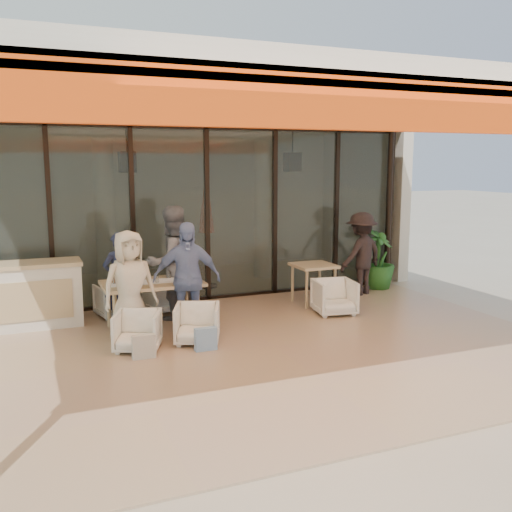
{
  "coord_description": "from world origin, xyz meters",
  "views": [
    {
      "loc": [
        -3.13,
        -6.92,
        2.54
      ],
      "look_at": [
        0.1,
        0.9,
        1.15
      ],
      "focal_mm": 40.0,
      "sensor_mm": 36.0,
      "label": 1
    }
  ],
  "objects_px": {
    "chair_far_right": "(165,293)",
    "diner_cream": "(130,286)",
    "standing_woman": "(361,254)",
    "dining_table": "(152,285)",
    "side_table": "(314,270)",
    "side_chair": "(334,296)",
    "chair_far_left": "(116,299)",
    "diner_grey": "(172,263)",
    "chair_near_left": "(138,329)",
    "diner_navy": "(119,279)",
    "host_counter": "(19,296)",
    "diner_periwinkle": "(187,279)",
    "potted_palm": "(378,259)",
    "chair_near_right": "(197,322)"
  },
  "relations": [
    {
      "from": "chair_far_right",
      "to": "diner_cream",
      "type": "height_order",
      "value": "diner_cream"
    },
    {
      "from": "standing_woman",
      "to": "dining_table",
      "type": "bearing_deg",
      "value": -8.24
    },
    {
      "from": "side_table",
      "to": "side_chair",
      "type": "height_order",
      "value": "side_table"
    },
    {
      "from": "chair_far_left",
      "to": "diner_grey",
      "type": "bearing_deg",
      "value": 137.65
    },
    {
      "from": "dining_table",
      "to": "chair_near_left",
      "type": "height_order",
      "value": "dining_table"
    },
    {
      "from": "side_chair",
      "to": "standing_woman",
      "type": "relative_size",
      "value": 0.41
    },
    {
      "from": "dining_table",
      "to": "diner_cream",
      "type": "distance_m",
      "value": 0.63
    },
    {
      "from": "chair_far_right",
      "to": "side_table",
      "type": "height_order",
      "value": "side_table"
    },
    {
      "from": "diner_navy",
      "to": "host_counter",
      "type": "bearing_deg",
      "value": -28.35
    },
    {
      "from": "diner_periwinkle",
      "to": "chair_far_left",
      "type": "bearing_deg",
      "value": 132.92
    },
    {
      "from": "dining_table",
      "to": "diner_grey",
      "type": "xyz_separation_m",
      "value": [
        0.43,
        0.44,
        0.24
      ]
    },
    {
      "from": "diner_navy",
      "to": "chair_far_right",
      "type": "bearing_deg",
      "value": -166.01
    },
    {
      "from": "potted_palm",
      "to": "host_counter",
      "type": "bearing_deg",
      "value": -177.36
    },
    {
      "from": "diner_navy",
      "to": "diner_cream",
      "type": "bearing_deg",
      "value": 73.22
    },
    {
      "from": "diner_periwinkle",
      "to": "side_chair",
      "type": "bearing_deg",
      "value": 14.34
    },
    {
      "from": "diner_periwinkle",
      "to": "side_table",
      "type": "distance_m",
      "value": 2.73
    },
    {
      "from": "potted_palm",
      "to": "side_table",
      "type": "bearing_deg",
      "value": -160.22
    },
    {
      "from": "diner_grey",
      "to": "diner_periwinkle",
      "type": "xyz_separation_m",
      "value": [
        0.0,
        -0.9,
        -0.09
      ]
    },
    {
      "from": "side_chair",
      "to": "diner_grey",
      "type": "bearing_deg",
      "value": 172.86
    },
    {
      "from": "diner_grey",
      "to": "diner_cream",
      "type": "relative_size",
      "value": 1.16
    },
    {
      "from": "dining_table",
      "to": "diner_periwinkle",
      "type": "xyz_separation_m",
      "value": [
        0.43,
        -0.46,
        0.16
      ]
    },
    {
      "from": "standing_woman",
      "to": "diner_navy",
      "type": "bearing_deg",
      "value": -14.53
    },
    {
      "from": "dining_table",
      "to": "chair_far_left",
      "type": "bearing_deg",
      "value": 113.56
    },
    {
      "from": "chair_far_right",
      "to": "diner_periwinkle",
      "type": "relative_size",
      "value": 0.4
    },
    {
      "from": "dining_table",
      "to": "side_chair",
      "type": "distance_m",
      "value": 3.05
    },
    {
      "from": "diner_grey",
      "to": "chair_near_right",
      "type": "bearing_deg",
      "value": 72.28
    },
    {
      "from": "chair_near_right",
      "to": "diner_cream",
      "type": "bearing_deg",
      "value": 170.34
    },
    {
      "from": "chair_far_right",
      "to": "diner_periwinkle",
      "type": "distance_m",
      "value": 1.49
    },
    {
      "from": "dining_table",
      "to": "potted_palm",
      "type": "distance_m",
      "value": 4.94
    },
    {
      "from": "chair_far_left",
      "to": "diner_navy",
      "type": "xyz_separation_m",
      "value": [
        0.0,
        -0.5,
        0.44
      ]
    },
    {
      "from": "chair_near_left",
      "to": "side_chair",
      "type": "bearing_deg",
      "value": 31.79
    },
    {
      "from": "chair_far_left",
      "to": "diner_cream",
      "type": "distance_m",
      "value": 1.49
    },
    {
      "from": "chair_far_right",
      "to": "standing_woman",
      "type": "distance_m",
      "value": 3.82
    },
    {
      "from": "host_counter",
      "to": "side_chair",
      "type": "relative_size",
      "value": 2.79
    },
    {
      "from": "host_counter",
      "to": "chair_near_left",
      "type": "height_order",
      "value": "host_counter"
    },
    {
      "from": "chair_near_left",
      "to": "diner_grey",
      "type": "relative_size",
      "value": 0.33
    },
    {
      "from": "chair_near_left",
      "to": "standing_woman",
      "type": "relative_size",
      "value": 0.38
    },
    {
      "from": "host_counter",
      "to": "diner_periwinkle",
      "type": "distance_m",
      "value": 2.62
    },
    {
      "from": "standing_woman",
      "to": "host_counter",
      "type": "bearing_deg",
      "value": -18.18
    },
    {
      "from": "diner_navy",
      "to": "side_chair",
      "type": "xyz_separation_m",
      "value": [
        3.42,
        -0.79,
        -0.41
      ]
    },
    {
      "from": "chair_near_left",
      "to": "side_chair",
      "type": "distance_m",
      "value": 3.47
    },
    {
      "from": "host_counter",
      "to": "diner_grey",
      "type": "relative_size",
      "value": 0.99
    },
    {
      "from": "dining_table",
      "to": "side_table",
      "type": "xyz_separation_m",
      "value": [
        3.01,
        0.4,
        -0.05
      ]
    },
    {
      "from": "dining_table",
      "to": "standing_woman",
      "type": "bearing_deg",
      "value": 9.73
    },
    {
      "from": "diner_periwinkle",
      "to": "side_table",
      "type": "bearing_deg",
      "value": 30.33
    },
    {
      "from": "dining_table",
      "to": "side_chair",
      "type": "relative_size",
      "value": 2.26
    },
    {
      "from": "dining_table",
      "to": "diner_navy",
      "type": "height_order",
      "value": "diner_navy"
    },
    {
      "from": "host_counter",
      "to": "side_chair",
      "type": "height_order",
      "value": "host_counter"
    },
    {
      "from": "side_chair",
      "to": "standing_woman",
      "type": "xyz_separation_m",
      "value": [
        1.2,
        1.07,
        0.47
      ]
    },
    {
      "from": "host_counter",
      "to": "chair_far_left",
      "type": "distance_m",
      "value": 1.5
    }
  ]
}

